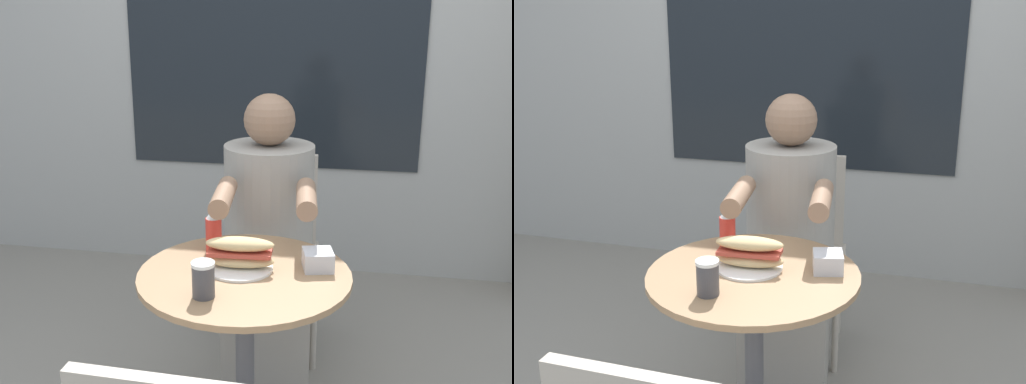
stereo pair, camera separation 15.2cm
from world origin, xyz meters
The scene contains 8 objects.
storefront_wall centered at (0.00, 1.72, 1.40)m, with size 8.00×0.09×2.80m.
cafe_table centered at (0.00, 0.00, 0.52)m, with size 0.66×0.66×0.72m.
diner_chair centered at (-0.03, 0.86, 0.52)m, with size 0.42×0.42×0.87m.
seated_diner centered at (-0.01, 0.52, 0.52)m, with size 0.41×0.64×1.19m.
sandwich_on_plate centered at (-0.02, 0.03, 0.77)m, with size 0.22×0.21×0.10m.
drink_cup centered at (-0.08, -0.18, 0.77)m, with size 0.07×0.07×0.10m.
napkin_box centered at (0.22, 0.07, 0.75)m, with size 0.11×0.11×0.06m.
condiment_bottle centered at (-0.13, 0.15, 0.79)m, with size 0.05×0.05×0.15m.
Camera 1 is at (0.34, -1.64, 1.49)m, focal length 42.00 mm.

